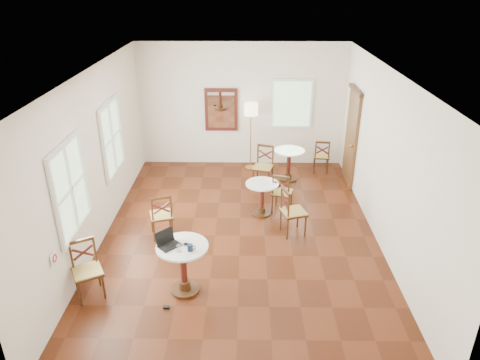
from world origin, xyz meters
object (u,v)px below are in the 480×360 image
at_px(chair_near_a, 161,215).
at_px(floor_lamp, 251,114).
at_px(cafe_table_near, 183,263).
at_px(laptop, 167,242).
at_px(chair_near_b, 87,270).
at_px(chair_mid_a, 282,193).
at_px(water_glass, 179,248).
at_px(navy_mug, 190,248).
at_px(cafe_table_mid, 262,195).
at_px(mouse, 186,244).
at_px(cafe_table_back, 289,161).
at_px(chair_back_b, 263,166).
at_px(chair_back_a, 321,156).
at_px(power_adapter, 166,307).
at_px(chair_mid_b, 292,212).

xyz_separation_m(chair_near_a, floor_lamp, (1.64, 3.18, 0.96)).
distance_m(cafe_table_near, laptop, 0.42).
bearing_deg(laptop, chair_near_b, 141.10).
bearing_deg(chair_mid_a, chair_near_a, 41.14).
height_order(chair_near_a, water_glass, water_glass).
bearing_deg(navy_mug, water_glass, -169.69).
relative_size(cafe_table_mid, mouse, 7.79).
bearing_deg(chair_mid_a, cafe_table_back, -82.22).
height_order(chair_near_a, laptop, laptop).
distance_m(cafe_table_back, chair_back_b, 0.67).
bearing_deg(chair_back_a, chair_near_a, 48.23).
xyz_separation_m(cafe_table_near, power_adapter, (-0.22, -0.40, -0.49)).
xyz_separation_m(chair_mid_b, laptop, (-1.99, -1.66, 0.41)).
bearing_deg(mouse, cafe_table_near, -176.92).
distance_m(chair_near_a, chair_back_b, 2.93).
height_order(chair_mid_a, chair_back_a, chair_mid_a).
bearing_deg(water_glass, chair_mid_a, 57.87).
bearing_deg(chair_near_a, laptop, 86.83).
bearing_deg(mouse, floor_lamp, 62.05).
xyz_separation_m(chair_back_a, floor_lamp, (-1.71, 0.20, 0.98)).
height_order(chair_near_b, chair_mid_b, chair_mid_b).
height_order(cafe_table_mid, water_glass, water_glass).
distance_m(cafe_table_near, water_glass, 0.39).
bearing_deg(chair_mid_b, cafe_table_mid, 19.30).
bearing_deg(navy_mug, chair_mid_a, 60.15).
xyz_separation_m(chair_mid_a, navy_mug, (-1.52, -2.64, 0.44)).
height_order(chair_back_a, floor_lamp, floor_lamp).
bearing_deg(chair_near_a, chair_mid_b, 165.70).
relative_size(mouse, power_adapter, 1.04).
height_order(cafe_table_back, floor_lamp, floor_lamp).
bearing_deg(water_glass, chair_near_b, 178.43).
relative_size(chair_mid_b, water_glass, 8.58).
bearing_deg(power_adapter, laptop, 88.84).
bearing_deg(chair_back_b, mouse, -92.15).
xyz_separation_m(chair_mid_a, chair_back_b, (-0.33, 1.23, 0.04)).
distance_m(cafe_table_mid, chair_mid_a, 0.43).
relative_size(cafe_table_back, chair_near_b, 0.82).
bearing_deg(floor_lamp, mouse, -101.77).
xyz_separation_m(cafe_table_back, chair_back_b, (-0.60, -0.30, 0.00)).
relative_size(chair_near_b, laptop, 2.28).
bearing_deg(floor_lamp, water_glass, -102.29).
xyz_separation_m(cafe_table_back, chair_mid_a, (-0.27, -1.53, -0.04)).
xyz_separation_m(chair_near_b, chair_back_a, (4.16, 4.64, -0.04)).
distance_m(cafe_table_back, chair_mid_b, 2.38).
bearing_deg(chair_back_a, water_glass, 65.88).
bearing_deg(chair_mid_b, chair_near_b, 102.12).
xyz_separation_m(cafe_table_mid, power_adapter, (-1.47, -2.80, -0.41)).
bearing_deg(chair_mid_b, floor_lamp, -3.49).
relative_size(chair_near_a, chair_mid_a, 1.04).
xyz_separation_m(navy_mug, power_adapter, (-0.36, -0.28, -0.85)).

